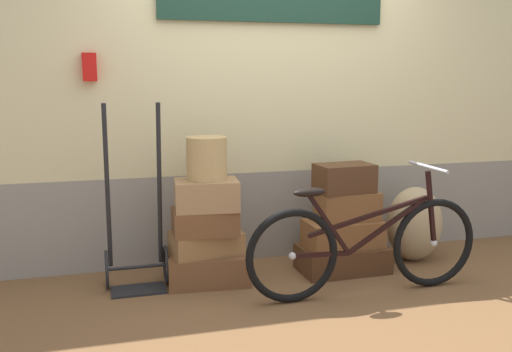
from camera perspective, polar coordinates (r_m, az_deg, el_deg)
The scene contains 14 objects.
ground at distance 4.16m, azimuth 4.56°, elevation -11.55°, with size 10.16×5.20×0.06m, color brown.
station_building at distance 4.68m, azimuth 1.31°, elevation 7.29°, with size 8.16×0.74×2.54m.
suitcase_0 at distance 4.23m, azimuth -4.80°, elevation -9.14°, with size 0.58×0.37×0.22m, color brown.
suitcase_1 at distance 4.19m, azimuth -5.01°, elevation -6.61°, with size 0.50×0.32×0.16m, color olive.
suitcase_2 at distance 4.11m, azimuth -5.11°, elevation -4.51°, with size 0.46×0.32×0.18m, color brown.
suitcase_3 at distance 4.06m, azimuth -4.96°, elevation -1.89°, with size 0.44×0.30×0.21m, color #9E754C.
suitcase_4 at distance 4.52m, azimuth 8.61°, elevation -8.12°, with size 0.67×0.40×0.20m, color #4C2D19.
suitcase_5 at distance 4.47m, azimuth 8.67°, elevation -5.66°, with size 0.58×0.32×0.20m, color brown.
suitcase_6 at distance 4.44m, azimuth 9.10°, elevation -2.96°, with size 0.46×0.26×0.22m, color brown.
suitcase_7 at distance 4.39m, azimuth 8.81°, elevation -0.21°, with size 0.43×0.27×0.22m, color #4C2D19.
wicker_basket at distance 4.04m, azimuth -4.93°, elevation 1.77°, with size 0.29×0.29×0.30m, color tan.
luggage_trolley at distance 4.16m, azimuth -11.88°, elevation -6.79°, with size 0.44×0.36×1.32m.
burlap_sack at distance 4.84m, azimuth 15.51°, elevation -4.61°, with size 0.46×0.39×0.61m, color tan.
bicycle at distance 4.01m, azimuth 10.82°, elevation -6.87°, with size 1.71×0.46×0.88m.
Camera 1 is at (-1.35, -3.62, 1.50)m, focal length 40.10 mm.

